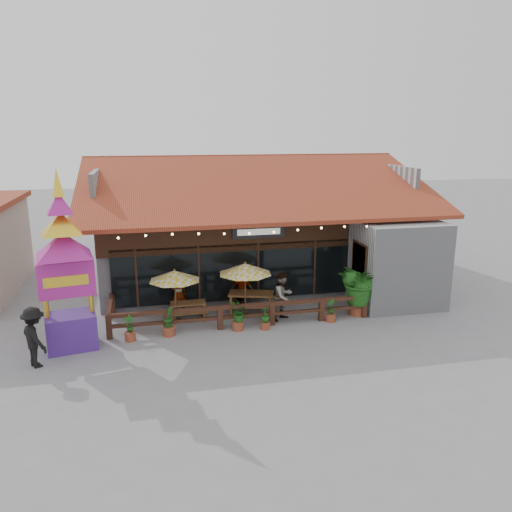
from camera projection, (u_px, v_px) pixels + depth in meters
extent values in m
plane|color=gray|center=(281.00, 319.00, 19.72)|extent=(100.00, 100.00, 0.00)
cube|color=#B2B2B7|center=(246.00, 235.00, 25.85)|extent=(14.00, 10.00, 4.00)
cube|color=#362011|center=(234.00, 232.00, 20.44)|extent=(11.00, 0.16, 1.60)
cube|color=black|center=(235.00, 272.00, 20.83)|extent=(10.00, 0.12, 2.40)
cube|color=#FAC870|center=(234.00, 271.00, 21.02)|extent=(9.80, 0.05, 2.20)
cube|color=#B2B2B7|center=(397.00, 264.00, 21.00)|extent=(3.50, 2.70, 3.60)
cube|color=red|center=(359.00, 262.00, 20.43)|extent=(0.06, 1.20, 1.50)
cube|color=#362011|center=(359.00, 262.00, 20.43)|extent=(0.04, 1.34, 1.64)
cube|color=#A73E25|center=(261.00, 186.00, 21.83)|extent=(15.50, 7.05, 2.37)
cube|color=#A73E25|center=(233.00, 173.00, 28.46)|extent=(15.50, 7.05, 2.37)
cube|color=#A73E25|center=(245.00, 156.00, 24.87)|extent=(15.50, 0.30, 0.12)
cube|color=#B2B2B7|center=(101.00, 186.00, 23.71)|extent=(0.20, 9.00, 1.80)
cube|color=#B2B2B7|center=(373.00, 179.00, 26.67)|extent=(0.20, 9.00, 1.80)
cube|color=black|center=(259.00, 232.00, 20.53)|extent=(2.20, 0.10, 0.55)
cube|color=silver|center=(259.00, 232.00, 20.48)|extent=(1.80, 0.02, 0.25)
cube|color=#362011|center=(137.00, 278.00, 19.95)|extent=(0.08, 0.08, 2.40)
cube|color=#362011|center=(199.00, 274.00, 20.48)|extent=(0.08, 0.08, 2.40)
cube|color=#362011|center=(258.00, 271.00, 21.01)|extent=(0.08, 0.08, 2.40)
cube|color=#362011|center=(315.00, 267.00, 21.53)|extent=(0.08, 0.08, 2.40)
sphere|color=#EBC381|center=(118.00, 238.00, 17.66)|extent=(0.09, 0.09, 0.09)
sphere|color=#EBC381|center=(146.00, 236.00, 17.85)|extent=(0.09, 0.09, 0.09)
sphere|color=#EBC381|center=(172.00, 234.00, 18.05)|extent=(0.09, 0.09, 0.09)
sphere|color=#EBC381|center=(199.00, 234.00, 18.25)|extent=(0.09, 0.09, 0.09)
sphere|color=#EBC381|center=(224.00, 234.00, 18.47)|extent=(0.09, 0.09, 0.09)
sphere|color=#EBC381|center=(249.00, 233.00, 18.67)|extent=(0.09, 0.09, 0.09)
sphere|color=#EBC381|center=(274.00, 232.00, 18.87)|extent=(0.09, 0.09, 0.09)
sphere|color=#EBC381|center=(298.00, 230.00, 19.06)|extent=(0.09, 0.09, 0.09)
sphere|color=#EBC381|center=(321.00, 228.00, 19.25)|extent=(0.09, 0.09, 0.09)
sphere|color=#EBC381|center=(344.00, 227.00, 19.45)|extent=(0.09, 0.09, 0.09)
sphere|color=#EBC381|center=(367.00, 226.00, 19.66)|extent=(0.09, 0.09, 0.09)
cube|color=#422317|center=(109.00, 327.00, 17.76)|extent=(0.20, 0.20, 0.90)
cube|color=#422317|center=(166.00, 322.00, 18.18)|extent=(0.20, 0.20, 0.90)
cube|color=#422317|center=(220.00, 318.00, 18.61)|extent=(0.20, 0.20, 0.90)
cube|color=#422317|center=(272.00, 314.00, 19.03)|extent=(0.20, 0.20, 0.90)
cube|color=#422317|center=(322.00, 310.00, 19.45)|extent=(0.20, 0.20, 0.90)
cube|color=#422317|center=(364.00, 306.00, 19.83)|extent=(0.20, 0.20, 0.90)
cube|color=#422317|center=(244.00, 306.00, 18.70)|extent=(9.80, 0.16, 0.14)
cube|color=#422317|center=(244.00, 316.00, 18.80)|extent=(9.80, 0.12, 0.12)
cube|color=#422317|center=(110.00, 305.00, 18.85)|extent=(0.16, 2.50, 0.14)
cube|color=#422317|center=(113.00, 305.00, 20.03)|extent=(0.20, 0.20, 0.90)
cylinder|color=brown|center=(175.00, 297.00, 19.25)|extent=(0.05, 0.05, 2.00)
cone|color=yellow|center=(175.00, 275.00, 19.04)|extent=(2.46, 2.46, 0.39)
sphere|color=brown|center=(174.00, 270.00, 18.98)|extent=(0.09, 0.09, 0.09)
cylinder|color=black|center=(176.00, 321.00, 19.49)|extent=(0.38, 0.38, 0.05)
cylinder|color=brown|center=(245.00, 291.00, 19.75)|extent=(0.06, 0.06, 2.13)
cone|color=yellow|center=(245.00, 269.00, 19.52)|extent=(2.60, 2.60, 0.42)
sphere|color=brown|center=(245.00, 263.00, 19.47)|extent=(0.09, 0.09, 0.09)
cylinder|color=black|center=(245.00, 316.00, 20.01)|extent=(0.41, 0.41, 0.06)
cube|color=brown|center=(188.00, 303.00, 19.65)|extent=(1.39, 0.66, 0.05)
cube|color=brown|center=(173.00, 312.00, 19.61)|extent=(0.08, 0.61, 0.64)
cube|color=brown|center=(204.00, 310.00, 19.85)|extent=(0.08, 0.61, 0.64)
cube|color=brown|center=(189.00, 313.00, 19.27)|extent=(1.38, 0.26, 0.04)
cube|color=brown|center=(187.00, 305.00, 20.17)|extent=(1.38, 0.26, 0.04)
cube|color=brown|center=(251.00, 294.00, 20.20)|extent=(1.96, 1.32, 0.07)
cube|color=brown|center=(232.00, 303.00, 20.35)|extent=(0.31, 0.78, 0.83)
cube|color=brown|center=(270.00, 304.00, 20.25)|extent=(0.31, 0.78, 0.83)
cube|color=brown|center=(250.00, 307.00, 19.68)|extent=(1.81, 0.81, 0.06)
cube|color=brown|center=(252.00, 297.00, 20.87)|extent=(1.81, 0.81, 0.06)
cube|color=#472380|center=(72.00, 331.00, 16.99)|extent=(1.81, 1.48, 1.21)
cube|color=#B0208B|center=(67.00, 280.00, 16.55)|extent=(1.83, 0.58, 1.21)
cube|color=yellow|center=(66.00, 281.00, 16.42)|extent=(1.40, 0.29, 0.35)
cylinder|color=yellow|center=(45.00, 287.00, 16.45)|extent=(0.16, 0.16, 2.02)
cylinder|color=yellow|center=(89.00, 284.00, 16.75)|extent=(0.16, 0.16, 2.02)
pyramid|color=#B0208B|center=(62.00, 232.00, 16.15)|extent=(2.82, 2.82, 0.81)
pyramid|color=yellow|center=(60.00, 212.00, 15.99)|extent=(2.00, 2.00, 0.71)
pyramid|color=#B0208B|center=(58.00, 192.00, 15.83)|extent=(1.29, 1.29, 0.71)
pyramid|color=yellow|center=(56.00, 168.00, 15.65)|extent=(0.59, 0.59, 0.91)
cylinder|color=brown|center=(357.00, 309.00, 20.18)|extent=(0.65, 0.65, 0.47)
imported|color=#22611B|center=(358.00, 280.00, 19.88)|extent=(2.21, 2.28, 1.94)
sphere|color=#22611B|center=(363.00, 290.00, 19.90)|extent=(0.65, 0.65, 0.65)
sphere|color=#22611B|center=(354.00, 283.00, 20.03)|extent=(0.56, 0.56, 0.56)
imported|color=#362011|center=(179.00, 294.00, 20.10)|extent=(0.73, 0.59, 1.72)
imported|color=#362011|center=(283.00, 296.00, 19.47)|extent=(1.18, 1.12, 1.92)
imported|color=#362011|center=(243.00, 290.00, 20.78)|extent=(1.01, 0.75, 1.60)
imported|color=black|center=(34.00, 337.00, 15.56)|extent=(1.30, 1.45, 1.95)
cylinder|color=brown|center=(130.00, 336.00, 17.67)|extent=(0.39, 0.39, 0.31)
imported|color=#22611B|center=(129.00, 324.00, 17.56)|extent=(0.34, 0.24, 0.64)
cylinder|color=brown|center=(169.00, 331.00, 18.10)|extent=(0.43, 0.43, 0.35)
imported|color=#22611B|center=(168.00, 317.00, 17.97)|extent=(0.37, 0.44, 0.71)
cylinder|color=brown|center=(238.00, 326.00, 18.61)|extent=(0.42, 0.42, 0.33)
imported|color=#22611B|center=(238.00, 313.00, 18.48)|extent=(0.74, 0.68, 0.69)
cylinder|color=brown|center=(265.00, 326.00, 18.69)|extent=(0.36, 0.36, 0.28)
imported|color=#22611B|center=(265.00, 315.00, 18.59)|extent=(0.42, 0.42, 0.59)
cylinder|color=brown|center=(331.00, 318.00, 19.44)|extent=(0.38, 0.38, 0.31)
imported|color=#22611B|center=(331.00, 306.00, 19.33)|extent=(0.34, 0.39, 0.63)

